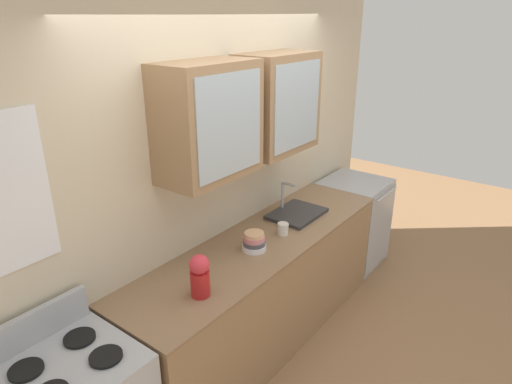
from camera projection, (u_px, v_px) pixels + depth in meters
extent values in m
plane|color=#936B47|center=(262.00, 338.00, 3.71)|extent=(10.00, 10.00, 0.00)
cube|color=beige|center=(223.00, 165.00, 3.40)|extent=(4.33, 0.10, 2.87)
cube|color=#93704C|center=(208.00, 121.00, 2.82)|extent=(0.69, 0.36, 0.74)
cube|color=#9EADB7|center=(231.00, 125.00, 2.72)|extent=(0.59, 0.01, 0.63)
cube|color=#93704C|center=(277.00, 103.00, 3.39)|extent=(0.69, 0.36, 0.74)
cube|color=#9EADB7|center=(298.00, 106.00, 3.28)|extent=(0.59, 0.01, 0.63)
cube|color=#93704C|center=(263.00, 292.00, 3.55)|extent=(2.53, 0.65, 0.89)
cube|color=#8C6B4C|center=(263.00, 241.00, 3.38)|extent=(2.56, 0.67, 0.02)
cube|color=#ADAFB5|center=(34.00, 327.00, 2.30)|extent=(0.60, 0.04, 0.18)
cylinder|color=black|center=(106.00, 357.00, 2.22)|extent=(0.16, 0.16, 0.02)
cylinder|color=black|center=(26.00, 370.00, 2.13)|extent=(0.16, 0.16, 0.02)
cylinder|color=black|center=(80.00, 338.00, 2.35)|extent=(0.16, 0.16, 0.02)
cube|color=#2D2D30|center=(297.00, 214.00, 3.79)|extent=(0.47, 0.36, 0.03)
cylinder|color=#ADAFB5|center=(282.00, 195.00, 3.82)|extent=(0.02, 0.02, 0.23)
cylinder|color=#ADAFB5|center=(289.00, 184.00, 3.74)|extent=(0.02, 0.12, 0.02)
cylinder|color=white|center=(254.00, 247.00, 3.23)|extent=(0.18, 0.18, 0.04)
cylinder|color=#4C4C54|center=(254.00, 243.00, 3.22)|extent=(0.16, 0.16, 0.04)
cylinder|color=#D87F84|center=(254.00, 239.00, 3.21)|extent=(0.15, 0.15, 0.05)
cylinder|color=#E0AD7F|center=(254.00, 235.00, 3.20)|extent=(0.14, 0.14, 0.04)
cylinder|color=#B21E1E|center=(200.00, 283.00, 2.69)|extent=(0.12, 0.12, 0.16)
sphere|color=#D8333F|center=(199.00, 265.00, 2.64)|extent=(0.12, 0.12, 0.12)
cylinder|color=silver|center=(283.00, 229.00, 3.45)|extent=(0.08, 0.08, 0.09)
torus|color=silver|center=(286.00, 226.00, 3.48)|extent=(0.06, 0.01, 0.06)
cube|color=#ADAFB5|center=(352.00, 222.00, 4.73)|extent=(0.62, 0.62, 0.91)
cube|color=#ADAFB5|center=(380.00, 230.00, 4.55)|extent=(0.59, 0.01, 0.82)
cylinder|color=#ADAFB5|center=(387.00, 194.00, 4.39)|extent=(0.47, 0.02, 0.02)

